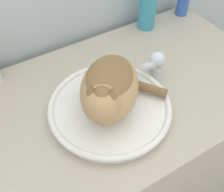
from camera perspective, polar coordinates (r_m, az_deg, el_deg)
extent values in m
cube|color=#B2A893|center=(1.30, -1.26, -13.94)|extent=(1.24, 0.64, 0.90)
cylinder|color=white|center=(0.88, -0.44, -2.75)|extent=(0.36, 0.36, 0.03)
torus|color=white|center=(0.86, -0.45, -2.11)|extent=(0.38, 0.38, 0.02)
ellipsoid|color=tan|center=(0.80, -0.48, 1.69)|extent=(0.28, 0.29, 0.15)
ellipsoid|color=brown|center=(0.77, -0.50, 3.74)|extent=(0.22, 0.22, 0.07)
sphere|color=tan|center=(0.71, -1.99, -1.39)|extent=(0.09, 0.09, 0.09)
sphere|color=brown|center=(0.69, -2.05, 0.02)|extent=(0.05, 0.05, 0.05)
cone|color=brown|center=(0.68, -4.26, 1.58)|extent=(0.03, 0.03, 0.03)
cone|color=brown|center=(0.67, 0.09, 0.99)|extent=(0.03, 0.03, 0.03)
cylinder|color=brown|center=(0.90, 5.22, 2.29)|extent=(0.13, 0.17, 0.03)
cylinder|color=silver|center=(0.99, 8.82, 5.08)|extent=(0.04, 0.04, 0.05)
cylinder|color=silver|center=(0.93, 7.45, 6.07)|extent=(0.11, 0.05, 0.07)
sphere|color=silver|center=(0.96, 9.18, 7.39)|extent=(0.05, 0.05, 0.05)
cylinder|color=teal|center=(1.20, 7.20, 16.99)|extent=(0.07, 0.07, 0.16)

